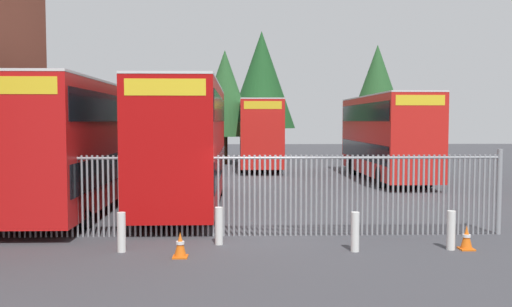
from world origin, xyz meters
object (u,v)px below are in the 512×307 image
double_decker_bus_behind_fence_right (386,134)px  bollard_near_right (355,232)px  double_decker_bus_near_gate (79,141)px  double_decker_bus_behind_fence_left (186,140)px  traffic_cone_mid_forecourt (467,238)px  bollard_center_front (219,226)px  bollard_far_right (451,230)px  traffic_cone_by_gate (180,245)px  bollard_near_left (121,232)px  double_decker_bus_far_back (259,131)px

double_decker_bus_behind_fence_right → bollard_near_right: 16.58m
double_decker_bus_near_gate → double_decker_bus_behind_fence_left: size_ratio=1.00×
double_decker_bus_near_gate → double_decker_bus_behind_fence_right: (13.31, 9.35, 0.00)m
double_decker_bus_behind_fence_right → traffic_cone_mid_forecourt: 15.91m
traffic_cone_mid_forecourt → bollard_center_front: bearing=172.9°
bollard_far_right → bollard_near_right: bearing=-177.6°
bollard_near_right → traffic_cone_by_gate: bollard_near_right is taller
traffic_cone_mid_forecourt → traffic_cone_by_gate: bearing=-175.5°
bollard_far_right → traffic_cone_by_gate: (-6.47, -0.55, -0.19)m
bollard_near_left → traffic_cone_by_gate: size_ratio=1.61×
bollard_center_front → double_decker_bus_behind_fence_right: bearing=60.9°
bollard_near_right → traffic_cone_by_gate: 4.14m
double_decker_bus_near_gate → double_decker_bus_far_back: (6.93, 16.87, 0.00)m
double_decker_bus_near_gate → bollard_center_front: size_ratio=11.38×
bollard_center_front → bollard_near_right: 3.38m
bollard_far_right → traffic_cone_by_gate: bearing=-175.2°
double_decker_bus_behind_fence_left → double_decker_bus_near_gate: bearing=-170.1°
double_decker_bus_behind_fence_right → bollard_far_right: bearing=-99.6°
bollard_near_right → traffic_cone_mid_forecourt: 2.75m
double_decker_bus_behind_fence_left → traffic_cone_by_gate: bearing=-85.6°
traffic_cone_by_gate → double_decker_bus_near_gate: bearing=121.8°
double_decker_bus_behind_fence_left → traffic_cone_by_gate: 7.75m
double_decker_bus_near_gate → bollard_near_left: size_ratio=11.38×
double_decker_bus_behind_fence_right → traffic_cone_by_gate: 18.65m
double_decker_bus_far_back → bollard_center_front: (-1.88, -22.37, -1.95)m
double_decker_bus_near_gate → traffic_cone_mid_forecourt: size_ratio=18.32×
bollard_near_left → traffic_cone_by_gate: (1.45, -0.58, -0.19)m
double_decker_bus_near_gate → bollard_near_right: (8.32, -6.35, -1.95)m
traffic_cone_mid_forecourt → double_decker_bus_near_gate: bearing=150.5°
double_decker_bus_far_back → bollard_near_left: size_ratio=11.38×
bollard_near_left → bollard_center_front: (2.29, 0.70, 0.00)m
bollard_far_right → double_decker_bus_behind_fence_left: bearing=135.7°
double_decker_bus_behind_fence_left → traffic_cone_mid_forecourt: 10.36m
bollard_near_left → double_decker_bus_behind_fence_left: bearing=82.7°
bollard_near_left → traffic_cone_mid_forecourt: (8.30, -0.05, -0.19)m
double_decker_bus_behind_fence_right → double_decker_bus_behind_fence_left: bearing=-138.0°
double_decker_bus_behind_fence_left → double_decker_bus_far_back: 16.56m
bollard_near_left → bollard_near_right: bearing=-1.4°
double_decker_bus_near_gate → double_decker_bus_far_back: size_ratio=1.00×
bollard_near_right → traffic_cone_mid_forecourt: size_ratio=1.61×
double_decker_bus_near_gate → bollard_far_right: size_ratio=11.38×
double_decker_bus_far_back → traffic_cone_mid_forecourt: double_decker_bus_far_back is taller
traffic_cone_by_gate → traffic_cone_mid_forecourt: same height
bollard_far_right → traffic_cone_by_gate: bollard_far_right is taller
double_decker_bus_behind_fence_right → bollard_center_front: bearing=-119.1°
double_decker_bus_behind_fence_right → double_decker_bus_near_gate: bearing=-144.9°
double_decker_bus_far_back → traffic_cone_by_gate: size_ratio=18.32×
bollard_near_right → bollard_far_right: (2.36, 0.10, 0.00)m
bollard_center_front → bollard_near_right: same height
double_decker_bus_behind_fence_left → double_decker_bus_behind_fence_right: 13.02m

